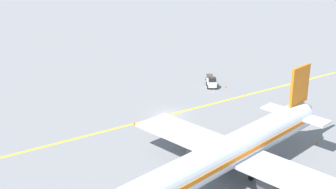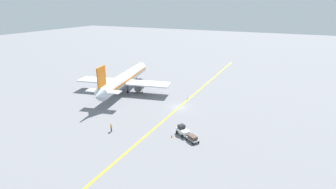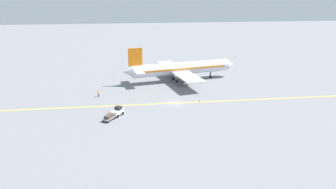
% 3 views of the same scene
% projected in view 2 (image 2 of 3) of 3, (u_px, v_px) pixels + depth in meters
% --- Properties ---
extents(ground_plane, '(400.00, 400.00, 0.00)m').
position_uv_depth(ground_plane, '(179.00, 107.00, 66.92)').
color(ground_plane, slate).
extents(apron_yellow_centreline, '(0.43, 120.00, 0.01)m').
position_uv_depth(apron_yellow_centreline, '(179.00, 107.00, 66.91)').
color(apron_yellow_centreline, yellow).
rests_on(apron_yellow_centreline, ground).
extents(airplane_at_gate, '(28.47, 35.33, 10.60)m').
position_uv_depth(airplane_at_gate, '(124.00, 79.00, 77.91)').
color(airplane_at_gate, silver).
rests_on(airplane_at_gate, ground).
extents(baggage_tug_white, '(3.34, 2.90, 2.11)m').
position_uv_depth(baggage_tug_white, '(183.00, 131.00, 52.56)').
color(baggage_tug_white, white).
rests_on(baggage_tug_white, ground).
extents(baggage_cart_trailing, '(2.95, 2.58, 1.24)m').
position_uv_depth(baggage_cart_trailing, '(193.00, 138.00, 49.96)').
color(baggage_cart_trailing, gray).
rests_on(baggage_cart_trailing, ground).
extents(ground_crew_worker, '(0.53, 0.36, 1.68)m').
position_uv_depth(ground_crew_worker, '(111.00, 127.00, 53.94)').
color(ground_crew_worker, '#23232D').
rests_on(ground_crew_worker, ground).
extents(traffic_cone_near_nose, '(0.32, 0.32, 0.55)m').
position_uv_depth(traffic_cone_near_nose, '(187.00, 98.00, 72.24)').
color(traffic_cone_near_nose, orange).
rests_on(traffic_cone_near_nose, ground).
extents(traffic_cone_mid_apron, '(0.32, 0.32, 0.55)m').
position_uv_depth(traffic_cone_mid_apron, '(142.00, 91.00, 78.04)').
color(traffic_cone_mid_apron, orange).
rests_on(traffic_cone_mid_apron, ground).
extents(traffic_cone_by_wingtip, '(0.32, 0.32, 0.55)m').
position_uv_depth(traffic_cone_by_wingtip, '(92.00, 108.00, 65.42)').
color(traffic_cone_by_wingtip, orange).
rests_on(traffic_cone_by_wingtip, ground).
extents(traffic_cone_far_edge, '(0.32, 0.32, 0.55)m').
position_uv_depth(traffic_cone_far_edge, '(172.00, 136.00, 51.70)').
color(traffic_cone_far_edge, orange).
rests_on(traffic_cone_far_edge, ground).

